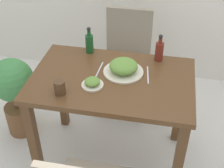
{
  "coord_description": "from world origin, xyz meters",
  "views": [
    {
      "loc": [
        0.32,
        -1.63,
        1.97
      ],
      "look_at": [
        0.0,
        0.0,
        0.73
      ],
      "focal_mm": 50.0,
      "sensor_mm": 36.0,
      "label": 1
    }
  ],
  "objects_px": {
    "chair_far": "(127,55)",
    "side_plate": "(92,83)",
    "drink_cup": "(60,87)",
    "condiment_bottle": "(89,43)",
    "potted_plant_left": "(14,91)",
    "sauce_bottle": "(159,51)",
    "food_plate": "(123,67)"
  },
  "relations": [
    {
      "from": "chair_far",
      "to": "side_plate",
      "type": "distance_m",
      "value": 0.87
    },
    {
      "from": "drink_cup",
      "to": "condiment_bottle",
      "type": "bearing_deg",
      "value": 83.83
    },
    {
      "from": "drink_cup",
      "to": "potted_plant_left",
      "type": "distance_m",
      "value": 0.77
    },
    {
      "from": "sauce_bottle",
      "to": "potted_plant_left",
      "type": "xyz_separation_m",
      "value": [
        -1.11,
        -0.13,
        -0.42
      ]
    },
    {
      "from": "condiment_bottle",
      "to": "drink_cup",
      "type": "bearing_deg",
      "value": -96.17
    },
    {
      "from": "side_plate",
      "to": "sauce_bottle",
      "type": "xyz_separation_m",
      "value": [
        0.39,
        0.39,
        0.05
      ]
    },
    {
      "from": "chair_far",
      "to": "condiment_bottle",
      "type": "xyz_separation_m",
      "value": [
        -0.22,
        -0.42,
        0.33
      ]
    },
    {
      "from": "side_plate",
      "to": "drink_cup",
      "type": "bearing_deg",
      "value": -147.45
    },
    {
      "from": "condiment_bottle",
      "to": "chair_far",
      "type": "bearing_deg",
      "value": 62.48
    },
    {
      "from": "side_plate",
      "to": "food_plate",
      "type": "bearing_deg",
      "value": 47.49
    },
    {
      "from": "side_plate",
      "to": "drink_cup",
      "type": "height_order",
      "value": "drink_cup"
    },
    {
      "from": "chair_far",
      "to": "potted_plant_left",
      "type": "distance_m",
      "value": 1.0
    },
    {
      "from": "chair_far",
      "to": "potted_plant_left",
      "type": "bearing_deg",
      "value": -145.58
    },
    {
      "from": "potted_plant_left",
      "to": "chair_far",
      "type": "bearing_deg",
      "value": 34.42
    },
    {
      "from": "food_plate",
      "to": "condiment_bottle",
      "type": "height_order",
      "value": "condiment_bottle"
    },
    {
      "from": "side_plate",
      "to": "drink_cup",
      "type": "distance_m",
      "value": 0.21
    },
    {
      "from": "chair_far",
      "to": "sauce_bottle",
      "type": "xyz_separation_m",
      "value": [
        0.29,
        -0.43,
        0.33
      ]
    },
    {
      "from": "condiment_bottle",
      "to": "side_plate",
      "type": "bearing_deg",
      "value": -73.29
    },
    {
      "from": "chair_far",
      "to": "condiment_bottle",
      "type": "bearing_deg",
      "value": -117.52
    },
    {
      "from": "side_plate",
      "to": "potted_plant_left",
      "type": "relative_size",
      "value": 0.2
    },
    {
      "from": "chair_far",
      "to": "food_plate",
      "type": "relative_size",
      "value": 3.38
    },
    {
      "from": "drink_cup",
      "to": "sauce_bottle",
      "type": "relative_size",
      "value": 0.45
    },
    {
      "from": "drink_cup",
      "to": "food_plate",
      "type": "bearing_deg",
      "value": 40.68
    },
    {
      "from": "chair_far",
      "to": "food_plate",
      "type": "distance_m",
      "value": 0.7
    },
    {
      "from": "drink_cup",
      "to": "condiment_bottle",
      "type": "height_order",
      "value": "condiment_bottle"
    },
    {
      "from": "chair_far",
      "to": "food_plate",
      "type": "xyz_separation_m",
      "value": [
        0.07,
        -0.63,
        0.3
      ]
    },
    {
      "from": "side_plate",
      "to": "potted_plant_left",
      "type": "xyz_separation_m",
      "value": [
        -0.72,
        0.26,
        -0.37
      ]
    },
    {
      "from": "food_plate",
      "to": "condiment_bottle",
      "type": "distance_m",
      "value": 0.36
    },
    {
      "from": "chair_far",
      "to": "drink_cup",
      "type": "relative_size",
      "value": 10.1
    },
    {
      "from": "sauce_bottle",
      "to": "drink_cup",
      "type": "bearing_deg",
      "value": -138.44
    },
    {
      "from": "side_plate",
      "to": "condiment_bottle",
      "type": "distance_m",
      "value": 0.42
    },
    {
      "from": "condiment_bottle",
      "to": "food_plate",
      "type": "bearing_deg",
      "value": -37.0
    }
  ]
}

